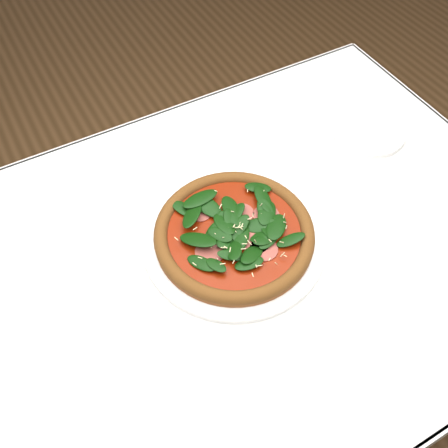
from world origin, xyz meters
TOP-DOWN VIEW (x-y plane):
  - ground at (0.00, 0.00)m, footprint 6.00×6.00m
  - dining_table at (0.00, 0.00)m, footprint 1.21×0.81m
  - plate at (0.04, 0.02)m, footprint 0.33×0.33m
  - pizza at (0.04, 0.02)m, footprint 0.37×0.37m
  - saucer_far at (0.43, 0.13)m, footprint 0.15×0.15m

SIDE VIEW (x-z plane):
  - ground at x=0.00m, z-range 0.00..0.00m
  - dining_table at x=0.00m, z-range 0.27..1.02m
  - saucer_far at x=0.43m, z-range 0.75..0.76m
  - plate at x=0.04m, z-range 0.75..0.76m
  - pizza at x=0.04m, z-range 0.76..0.79m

